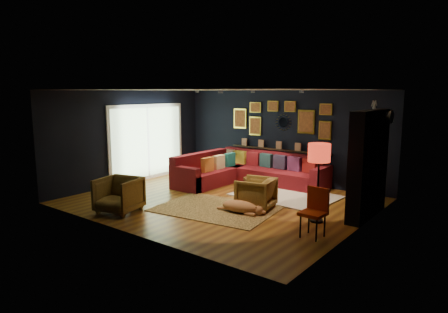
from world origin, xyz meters
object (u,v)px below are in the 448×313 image
Objects in this scene: pouf at (216,177)px; sectional at (244,172)px; coffee_table at (257,181)px; gold_stool at (136,192)px; floor_lamp at (319,156)px; dog at (240,204)px; orange_chair at (315,208)px; armchair_left at (119,193)px; armchair_right at (256,192)px.

sectional is at bearing 41.16° from pouf.
coffee_table is 2.98m from gold_stool.
floor_lamp is 1.97m from dog.
orange_chair reaches higher than sectional.
floor_lamp reaches higher than coffee_table.
sectional reaches higher than dog.
orange_chair reaches higher than pouf.
pouf is (-1.54, 0.27, -0.13)m from coffee_table.
orange_chair reaches higher than armchair_left.
gold_stool is at bearing -163.62° from floor_lamp.
coffee_table is 0.93× the size of armchair_left.
floor_lamp is at bearing 113.94° from orange_chair.
gold_stool is at bearing -130.48° from coffee_table.
coffee_table is 1.56m from pouf.
coffee_table is 0.69× the size of dog.
orange_chair is (3.37, -2.63, 0.20)m from sectional.
gold_stool is (-0.39, -2.53, 0.01)m from pouf.
armchair_right is at bearing -49.04° from sectional.
armchair_left reaches higher than dog.
sectional is 3.72m from floor_lamp.
gold_stool is 4.36m from floor_lamp.
gold_stool is (-1.93, -2.26, -0.12)m from coffee_table.
pouf is 3.35m from armchair_left.
dog is (-1.86, 0.31, -0.33)m from orange_chair.
orange_chair is (3.96, -2.11, 0.31)m from pouf.
pouf is (-0.59, -0.52, -0.12)m from sectional.
armchair_left is 2.60m from dog.
orange_chair is (3.94, 1.23, 0.10)m from armchair_left.
coffee_table is at bearing 153.17° from floor_lamp.
pouf reaches higher than dog.
armchair_right is 2.87m from gold_stool.
orange_chair is at bearing -17.29° from dog.
armchair_right is (2.21, -1.34, 0.18)m from pouf.
orange_chair is at bearing -37.26° from coffee_table.
dog is at bearing -24.15° from armchair_right.
floor_lamp is at bearing -31.27° from sectional.
armchair_left is 4.24m from floor_lamp.
dog is (2.50, 0.72, -0.03)m from gold_stool.
gold_stool is (-0.42, 0.81, -0.20)m from armchair_left.
armchair_left is at bearing -59.08° from armchair_right.
dog is at bearing -40.63° from pouf.
coffee_table reaches higher than dog.
armchair_right reaches higher than coffee_table.
coffee_table is 3.05m from orange_chair.
armchair_left is at bearing -62.78° from gold_stool.
floor_lamp reaches higher than pouf.
floor_lamp reaches higher than dog.
armchair_left is (-1.51, -3.07, 0.08)m from coffee_table.
gold_stool is 0.39× the size of dog.
coffee_table is at bearing -39.89° from sectional.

